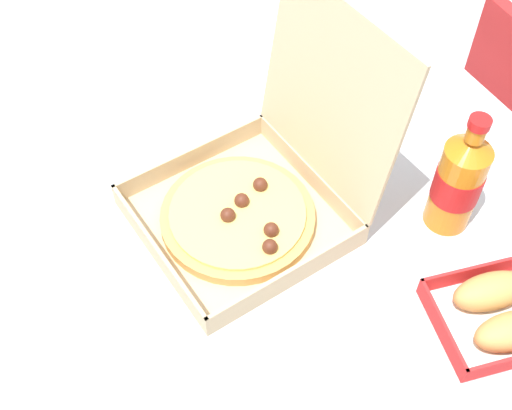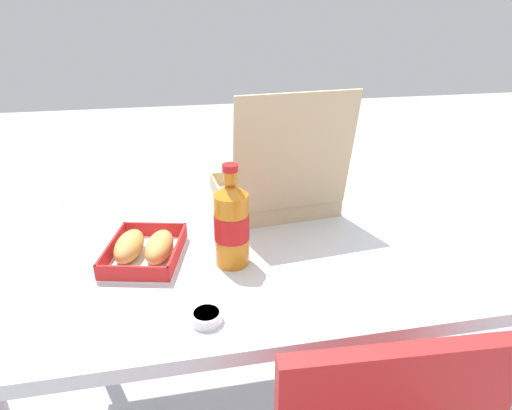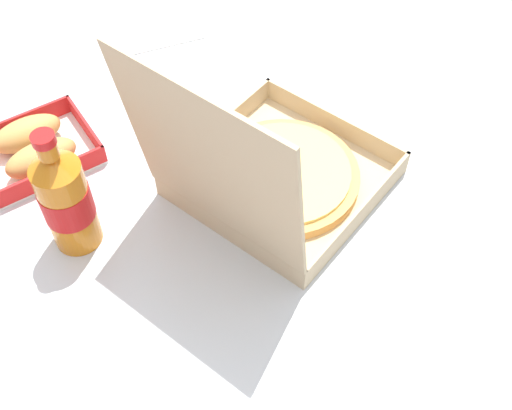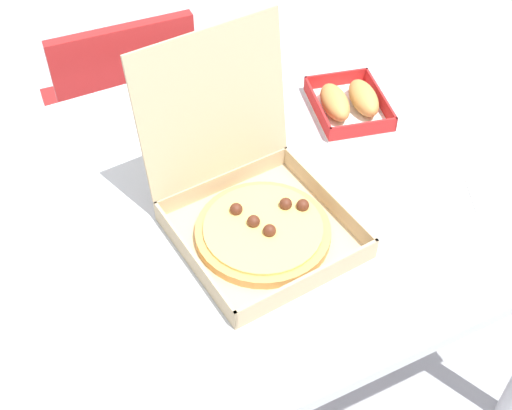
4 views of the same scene
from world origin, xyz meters
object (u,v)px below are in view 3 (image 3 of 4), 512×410
object	(u,v)px
pizza_box_open	(272,174)
cola_bottle	(66,199)
bread_side_box	(35,148)
paper_menu	(155,16)

from	to	relation	value
pizza_box_open	cola_bottle	xyz separation A→B (m)	(0.15, 0.27, 0.05)
bread_side_box	cola_bottle	world-z (taller)	cola_bottle
pizza_box_open	paper_menu	distance (m)	0.53
pizza_box_open	paper_menu	size ratio (longest dim) A/B	1.74
bread_side_box	paper_menu	bearing A→B (deg)	-68.25
cola_bottle	paper_menu	distance (m)	0.57
cola_bottle	pizza_box_open	bearing A→B (deg)	-120.01
bread_side_box	paper_menu	xyz separation A→B (m)	(0.16, -0.40, -0.02)
pizza_box_open	bread_side_box	size ratio (longest dim) A/B	1.67
paper_menu	bread_side_box	bearing A→B (deg)	137.08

